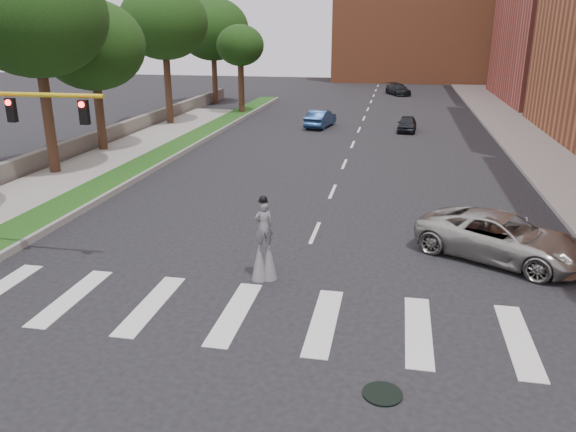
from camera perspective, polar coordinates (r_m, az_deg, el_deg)
The scene contains 18 objects.
ground_plane at distance 15.27m, azimuth -1.74°, elevation -12.02°, with size 160.00×160.00×0.00m, color black.
grass_median at distance 36.65m, azimuth -12.55°, elevation 6.15°, with size 2.00×60.00×0.25m, color #194513.
median_curb at distance 36.24m, azimuth -11.02°, elevation 6.14°, with size 0.20×60.00×0.28m, color gray.
sidewalk_left at distance 29.72m, azimuth -25.47°, elevation 1.80°, with size 4.00×60.00×0.18m, color gray.
sidewalk_right at distance 39.73m, azimuth 24.82°, elevation 5.77°, with size 5.00×90.00×0.18m, color gray.
stone_wall at distance 40.76m, azimuth -18.67°, elevation 7.46°, with size 0.50×56.00×1.10m, color #5E5851.
manhole at distance 13.30m, azimuth 9.57°, elevation -17.38°, with size 0.90×0.90×0.04m, color black.
building_backdrop at distance 90.85m, azimuth 13.70°, elevation 18.94°, with size 26.00×14.00×18.00m, color #AF5D37.
stilt_performer at distance 17.96m, azimuth -2.46°, elevation -3.27°, with size 0.81×0.65×2.84m.
suv_crossing at distance 21.01m, azimuth 20.86°, elevation -2.04°, with size 2.67×5.78×1.61m, color #A7A49E.
car_near at distance 45.44m, azimuth 12.01°, elevation 9.15°, with size 1.40×3.48×1.18m, color black.
car_mid at distance 46.38m, azimuth 3.32°, elevation 9.85°, with size 1.49×4.28×1.41m, color navy.
car_far at distance 70.37m, azimuth 11.12°, elevation 12.52°, with size 1.85×4.55×1.32m, color black.
tree_2 at distance 32.90m, azimuth -24.37°, elevation 18.03°, with size 7.35×7.35×11.47m.
tree_3 at distance 38.38m, azimuth -19.24°, elevation 16.01°, with size 6.49×6.49×9.46m.
tree_4 at distance 47.94m, azimuth -12.51°, elevation 18.68°, with size 6.95×6.95×11.14m.
tree_5 at distance 61.15m, azimuth -7.65°, elevation 18.28°, with size 7.40×7.40×10.71m.
tree_6 at distance 52.95m, azimuth -4.88°, elevation 16.80°, with size 4.29×4.29×8.03m.
Camera 1 is at (2.95, -12.79, 7.79)m, focal length 35.00 mm.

